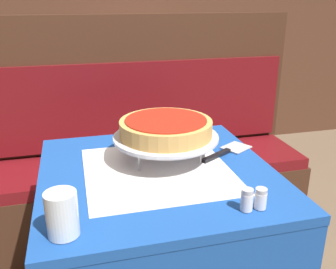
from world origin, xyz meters
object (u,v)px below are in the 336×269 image
Objects in this scene: salt_shaker at (247,200)px; water_glass_near at (62,214)px; booth_bench at (142,176)px; condiment_caddy at (127,70)px; napkin_holder at (160,123)px; pizza_pan_stand at (166,138)px; pepper_shaker at (261,198)px; dining_table_rear at (141,91)px; pizza_server at (226,152)px; dining_table_front at (158,200)px; deep_dish_pizza at (166,127)px.

water_glass_near is at bearing 179.03° from salt_shaker.
salt_shaker is (0.09, -1.06, 0.44)m from booth_bench.
condiment_caddy is (0.05, 0.73, 0.46)m from booth_bench.
salt_shaker is 0.63× the size of napkin_holder.
pizza_pan_stand is 1.42m from condiment_caddy.
pepper_shaker is 1.80m from condiment_caddy.
dining_table_rear is 3.30× the size of pizza_server.
salt_shaker is 0.04m from pepper_shaker.
napkin_holder reaches higher than salt_shaker.
booth_bench reaches higher than water_glass_near.
condiment_caddy is (-0.05, 1.79, 0.02)m from salt_shaker.
water_glass_near is at bearing -121.60° from napkin_holder.
dining_table_front is 4.62× the size of condiment_caddy.
dining_table_front is 1.51m from dining_table_rear.
booth_bench reaches higher than pepper_shaker.
deep_dish_pizza is at bearing 180.00° from pizza_pan_stand.
pepper_shaker reaches higher than dining_table_front.
pizza_server is at bearing 1.88° from pizza_pan_stand.
condiment_caddy reaches higher than salt_shaker.
water_glass_near reaches higher than pepper_shaker.
pizza_pan_stand reaches higher than dining_table_rear.
dining_table_front is at bearing -98.42° from dining_table_rear.
dining_table_rear is (0.22, 1.49, 0.02)m from dining_table_front.
dining_table_rear is 0.44× the size of booth_bench.
dining_table_rear is 2.44× the size of deep_dish_pizza.
dining_table_front is at bearing -123.19° from pizza_pan_stand.
dining_table_rear is 13.20× the size of pepper_shaker.
dining_table_front is at bearing 125.80° from pepper_shaker.
dining_table_rear is at bearing 83.01° from pizza_pan_stand.
condiment_caddy is at bearing -179.43° from dining_table_rear.
pizza_server is 0.32m from napkin_holder.
booth_bench is 0.87m from deep_dish_pizza.
dining_table_rear is at bearing 92.23° from pizza_server.
booth_bench is 1.15m from salt_shaker.
booth_bench is 0.82m from pizza_server.
pizza_pan_stand is at bearing 46.51° from water_glass_near.
salt_shaker is at bearing 180.00° from pepper_shaker.
deep_dish_pizza is at bearing 46.51° from water_glass_near.
booth_bench reaches higher than pizza_pan_stand.
deep_dish_pizza reaches higher than napkin_holder.
condiment_caddy reaches higher than dining_table_front.
booth_bench is at bearing 95.02° from salt_shaker.
water_glass_near is at bearing 179.11° from pepper_shaker.
water_glass_near is 1.84m from condiment_caddy.
water_glass_near is 1.81× the size of salt_shaker.
condiment_caddy is at bearing 95.97° from pizza_server.
booth_bench is 4.88× the size of pizza_pan_stand.
condiment_caddy is at bearing 86.41° from booth_bench.
deep_dish_pizza is at bearing 56.81° from dining_table_front.
dining_table_rear is at bearing 81.58° from dining_table_front.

